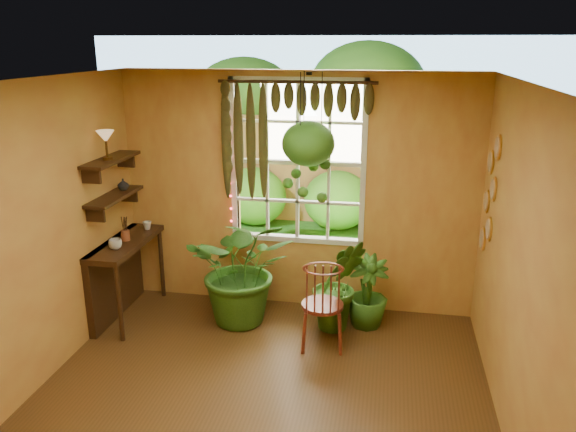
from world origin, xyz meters
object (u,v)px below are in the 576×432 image
at_px(potted_plant_left, 243,268).
at_px(potted_plant_mid, 339,284).
at_px(windsor_chair, 322,317).
at_px(hanging_basket, 308,149).
at_px(counter_ledge, 119,269).

xyz_separation_m(potted_plant_left, potted_plant_mid, (1.04, 0.02, -0.12)).
distance_m(windsor_chair, hanging_basket, 1.73).
xyz_separation_m(counter_ledge, potted_plant_left, (1.41, 0.11, 0.08)).
xyz_separation_m(windsor_chair, potted_plant_left, (-0.92, 0.39, 0.30)).
bearing_deg(windsor_chair, potted_plant_mid, 66.73).
distance_m(potted_plant_left, hanging_basket, 1.47).
bearing_deg(hanging_basket, windsor_chair, -68.21).
bearing_deg(potted_plant_mid, windsor_chair, -106.55).
distance_m(potted_plant_mid, hanging_basket, 1.47).
height_order(counter_ledge, windsor_chair, windsor_chair).
relative_size(potted_plant_left, potted_plant_mid, 1.22).
height_order(windsor_chair, potted_plant_mid, windsor_chair).
bearing_deg(potted_plant_left, hanging_basket, 20.25).
height_order(counter_ledge, potted_plant_mid, potted_plant_mid).
bearing_deg(potted_plant_left, counter_ledge, -175.71).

